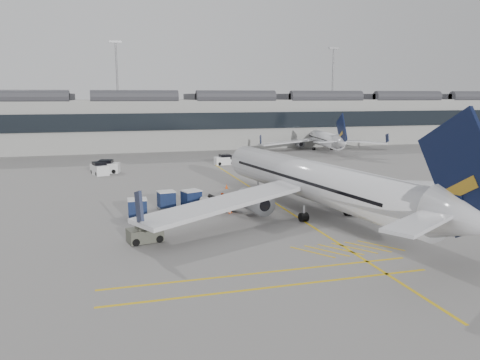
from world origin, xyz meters
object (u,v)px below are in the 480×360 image
object	(u,v)px
baggage_cart_a	(256,195)
belt_loader	(213,206)
pushback_tug	(145,234)
airliner_main	(316,182)
ramp_agent_b	(222,201)
ramp_agent_a	(230,204)

from	to	relation	value
baggage_cart_a	belt_loader	bearing A→B (deg)	-176.31
baggage_cart_a	pushback_tug	distance (m)	16.72
airliner_main	baggage_cart_a	xyz separation A→B (m)	(-4.58, 5.89, -2.32)
airliner_main	ramp_agent_b	distance (m)	10.09
ramp_agent_a	pushback_tug	world-z (taller)	ramp_agent_a
belt_loader	baggage_cart_a	size ratio (longest dim) A/B	2.14
ramp_agent_a	belt_loader	bearing A→B (deg)	93.59
airliner_main	pushback_tug	world-z (taller)	airliner_main
baggage_cart_a	ramp_agent_a	size ratio (longest dim) A/B	1.05
airliner_main	ramp_agent_a	xyz separation A→B (m)	(-8.30, 2.68, -2.32)
airliner_main	belt_loader	distance (m)	10.96
airliner_main	pushback_tug	xyz separation A→B (m)	(-17.52, -4.70, -2.62)
airliner_main	ramp_agent_a	world-z (taller)	airliner_main
airliner_main	baggage_cart_a	size ratio (longest dim) A/B	20.20
airliner_main	baggage_cart_a	world-z (taller)	airliner_main
baggage_cart_a	ramp_agent_a	xyz separation A→B (m)	(-3.72, -3.21, 0.00)
belt_loader	ramp_agent_a	xyz separation A→B (m)	(1.52, -1.30, 0.47)
baggage_cart_a	ramp_agent_b	size ratio (longest dim) A/B	1.13
ramp_agent_a	airliner_main	bearing A→B (deg)	-63.66
ramp_agent_b	pushback_tug	xyz separation A→B (m)	(-8.72, -9.01, -0.23)
ramp_agent_a	pushback_tug	bearing A→B (deg)	172.97
belt_loader	ramp_agent_a	world-z (taller)	ramp_agent_a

